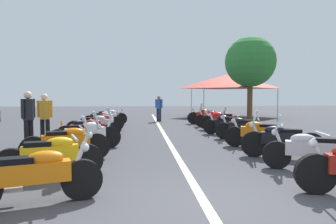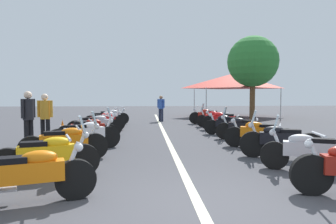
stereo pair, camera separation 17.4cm
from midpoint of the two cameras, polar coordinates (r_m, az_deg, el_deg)
ground_plane at (r=4.62m, az=6.34°, el=-17.47°), size 80.00×80.00×0.00m
lane_centre_stripe at (r=11.68m, az=-0.72°, el=-4.82°), size 27.68×0.16×0.01m
motorcycle_left_row_0 at (r=5.06m, az=-24.32°, el=-10.55°), size 0.88×1.96×0.99m
motorcycle_left_row_1 at (r=6.46m, az=-21.30°, el=-7.40°), size 0.82×1.97×1.21m
motorcycle_left_row_2 at (r=8.02m, az=-18.63°, el=-5.28°), size 0.86×2.08×1.22m
motorcycle_left_row_3 at (r=9.47m, az=-15.35°, el=-3.99°), size 1.12×2.02×1.01m
motorcycle_left_row_4 at (r=11.00m, az=-14.78°, el=-3.04°), size 0.79×2.05×1.19m
motorcycle_left_row_5 at (r=12.39m, az=-13.70°, el=-2.31°), size 0.99×2.07×1.01m
motorcycle_left_row_6 at (r=14.10m, az=-12.41°, el=-1.64°), size 1.02×1.96×1.00m
motorcycle_left_row_7 at (r=15.55m, az=-12.12°, el=-1.21°), size 0.90×1.93×1.00m
motorcycle_left_row_8 at (r=17.00m, az=-11.23°, el=-0.82°), size 0.91×2.05×1.00m
motorcycle_right_row_1 at (r=7.26m, az=24.14°, el=-6.38°), size 1.04×1.90×1.19m
motorcycle_right_row_2 at (r=8.47m, az=19.51°, el=-4.81°), size 0.92×2.01×1.23m
motorcycle_right_row_3 at (r=9.91m, az=16.01°, el=-3.75°), size 1.03×2.06×0.99m
motorcycle_right_row_4 at (r=11.49m, az=13.11°, el=-2.74°), size 0.98×1.92×1.20m
motorcycle_right_row_5 at (r=12.84m, az=10.44°, el=-2.16°), size 0.86×1.92×0.98m
motorcycle_right_row_6 at (r=14.41m, az=9.50°, el=-1.49°), size 0.82×2.01×1.01m
motorcycle_right_row_7 at (r=15.77m, az=8.16°, el=-1.10°), size 0.97×1.95×1.19m
motorcycle_right_row_8 at (r=17.21m, az=6.77°, el=-0.71°), size 0.96×2.07×1.01m
traffic_cone_0 at (r=13.35m, az=-19.37°, el=-2.74°), size 0.36×0.36×0.61m
bystander_0 at (r=11.03m, az=-22.15°, el=-0.46°), size 0.32×0.53×1.66m
bystander_1 at (r=10.34m, az=-24.75°, el=-0.47°), size 0.49×0.32×1.74m
bystander_2 at (r=18.84m, az=-1.95°, el=1.02°), size 0.37×0.43×1.57m
roadside_tree_0 at (r=19.71m, az=14.66°, el=8.89°), size 3.07×3.07×5.18m
event_tent at (r=23.51m, az=11.22°, el=5.62°), size 5.59×5.59×3.20m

